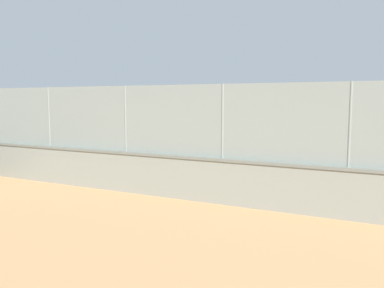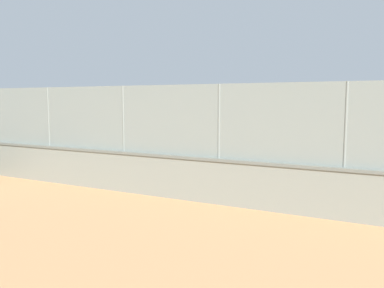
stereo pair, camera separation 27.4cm
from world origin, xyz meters
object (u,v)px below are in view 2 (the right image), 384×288
Objects in this scene: courtside_bench at (200,173)px; sports_ball at (219,159)px; player_baseline_waiting at (244,136)px; spare_ball_by_wall at (56,174)px; player_near_wall_returning at (148,138)px.

sports_ball is at bearing -74.26° from courtside_bench.
spare_ball_by_wall is (4.53, 8.71, -0.95)m from player_baseline_waiting.
sports_ball is at bearing -123.23° from spare_ball_by_wall.
sports_ball is 7.53m from spare_ball_by_wall.
player_baseline_waiting is 2.60m from sports_ball.
courtside_bench is (-5.62, 5.58, -0.47)m from player_near_wall_returning.
player_near_wall_returning is 6.53m from spare_ball_by_wall.
player_near_wall_returning is at bearing -2.38° from sports_ball.
courtside_bench is at bearing -171.01° from spare_ball_by_wall.
sports_ball is 0.15× the size of courtside_bench.
spare_ball_by_wall is at bearing 56.77° from sports_ball.
player_baseline_waiting is at bearing -153.52° from player_near_wall_returning.
courtside_bench is (-1.13, 7.81, -0.56)m from player_baseline_waiting.
player_near_wall_returning is 10.28× the size of spare_ball_by_wall.
spare_ball_by_wall is at bearing 62.53° from player_baseline_waiting.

